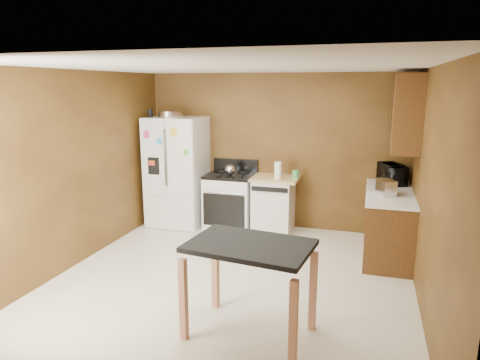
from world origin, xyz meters
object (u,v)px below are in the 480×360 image
at_px(green_canister, 296,174).
at_px(refrigerator, 177,171).
at_px(toaster, 386,187).
at_px(microwave, 392,175).
at_px(paper_towel, 278,170).
at_px(dishwasher, 273,204).
at_px(island, 250,259).
at_px(kettle, 230,170).
at_px(roasting_pan, 170,114).
at_px(pen_cup, 150,113).
at_px(gas_range, 230,200).

xyz_separation_m(green_canister, refrigerator, (-1.96, -0.13, -0.05)).
relative_size(toaster, microwave, 0.58).
relative_size(paper_towel, dishwasher, 0.30).
relative_size(toaster, dishwasher, 0.31).
bearing_deg(green_canister, microwave, -1.77).
bearing_deg(island, kettle, 111.59).
relative_size(green_canister, island, 0.10).
relative_size(roasting_pan, dishwasher, 0.44).
bearing_deg(microwave, toaster, 147.25).
bearing_deg(kettle, microwave, 2.47).
bearing_deg(pen_cup, roasting_pan, 13.43).
relative_size(paper_towel, island, 0.22).
bearing_deg(microwave, paper_towel, 68.94).
xyz_separation_m(pen_cup, kettle, (1.33, 0.09, -0.88)).
relative_size(roasting_pan, refrigerator, 0.22).
relative_size(refrigerator, gas_range, 1.64).
distance_m(paper_towel, refrigerator, 1.72).
distance_m(toaster, microwave, 0.72).
bearing_deg(toaster, green_canister, 126.05).
height_order(toaster, gas_range, toaster).
bearing_deg(microwave, roasting_pan, 66.99).
relative_size(toaster, refrigerator, 0.15).
bearing_deg(kettle, island, -68.41).
bearing_deg(dishwasher, toaster, -23.39).
distance_m(paper_towel, dishwasher, 0.59).
distance_m(roasting_pan, island, 3.71).
bearing_deg(dishwasher, roasting_pan, -176.05).
height_order(refrigerator, gas_range, refrigerator).
distance_m(green_canister, microwave, 1.42).
xyz_separation_m(refrigerator, island, (2.06, -2.86, -0.14)).
height_order(pen_cup, island, pen_cup).
xyz_separation_m(paper_towel, green_canister, (0.25, 0.16, -0.07)).
distance_m(green_canister, refrigerator, 1.97).
xyz_separation_m(pen_cup, dishwasher, (2.03, 0.19, -1.41)).
relative_size(roasting_pan, toaster, 1.43).
bearing_deg(microwave, pen_cup, 68.00).
bearing_deg(toaster, paper_towel, 134.96).
height_order(kettle, green_canister, kettle).
bearing_deg(roasting_pan, island, -52.97).
bearing_deg(refrigerator, roasting_pan, -155.83).
height_order(pen_cup, refrigerator, pen_cup).
bearing_deg(dishwasher, pen_cup, -174.51).
bearing_deg(gas_range, pen_cup, -172.57).
distance_m(roasting_pan, microwave, 3.55).
bearing_deg(paper_towel, dishwasher, 126.81).
xyz_separation_m(pen_cup, green_canister, (2.36, 0.24, -0.92)).
distance_m(toaster, island, 2.55).
bearing_deg(roasting_pan, gas_range, 5.41).
relative_size(kettle, microwave, 0.36).
relative_size(pen_cup, paper_towel, 0.50).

